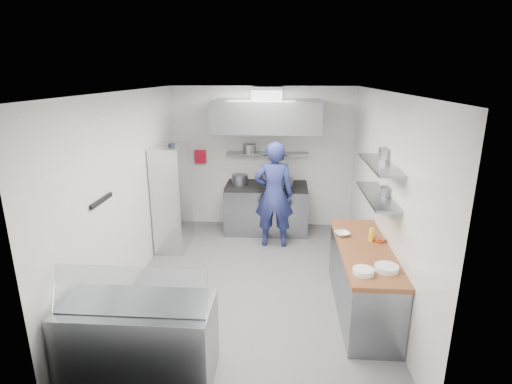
# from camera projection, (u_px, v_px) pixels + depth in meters

# --- Properties ---
(floor) EXTENTS (5.00, 5.00, 0.00)m
(floor) POSITION_uv_depth(u_px,v_px,m) (253.00, 283.00, 6.01)
(floor) COLOR #58585A
(floor) RESTS_ON ground
(ceiling) EXTENTS (5.00, 5.00, 0.00)m
(ceiling) POSITION_uv_depth(u_px,v_px,m) (253.00, 92.00, 5.21)
(ceiling) COLOR silver
(ceiling) RESTS_ON wall_back
(wall_back) EXTENTS (3.60, 2.80, 0.02)m
(wall_back) POSITION_uv_depth(u_px,v_px,m) (263.00, 158.00, 8.00)
(wall_back) COLOR white
(wall_back) RESTS_ON floor
(wall_front) EXTENTS (3.60, 2.80, 0.02)m
(wall_front) POSITION_uv_depth(u_px,v_px,m) (229.00, 283.00, 3.22)
(wall_front) COLOR white
(wall_front) RESTS_ON floor
(wall_left) EXTENTS (2.80, 5.00, 0.02)m
(wall_left) POSITION_uv_depth(u_px,v_px,m) (128.00, 191.00, 5.73)
(wall_left) COLOR white
(wall_left) RESTS_ON floor
(wall_right) EXTENTS (2.80, 5.00, 0.02)m
(wall_right) POSITION_uv_depth(u_px,v_px,m) (383.00, 197.00, 5.49)
(wall_right) COLOR white
(wall_right) RESTS_ON floor
(gas_range) EXTENTS (1.60, 0.80, 0.90)m
(gas_range) POSITION_uv_depth(u_px,v_px,m) (266.00, 209.00, 7.88)
(gas_range) COLOR gray
(gas_range) RESTS_ON floor
(cooktop) EXTENTS (1.57, 0.78, 0.06)m
(cooktop) POSITION_uv_depth(u_px,v_px,m) (267.00, 186.00, 7.75)
(cooktop) COLOR black
(cooktop) RESTS_ON gas_range
(stock_pot_left) EXTENTS (0.31, 0.31, 0.20)m
(stock_pot_left) POSITION_uv_depth(u_px,v_px,m) (240.00, 180.00, 7.68)
(stock_pot_left) COLOR slate
(stock_pot_left) RESTS_ON cooktop
(stock_pot_mid) EXTENTS (0.32, 0.32, 0.24)m
(stock_pot_mid) POSITION_uv_depth(u_px,v_px,m) (267.00, 176.00, 7.88)
(stock_pot_mid) COLOR slate
(stock_pot_mid) RESTS_ON cooktop
(stock_pot_right) EXTENTS (0.29, 0.29, 0.16)m
(stock_pot_right) POSITION_uv_depth(u_px,v_px,m) (286.00, 182.00, 7.60)
(stock_pot_right) COLOR slate
(stock_pot_right) RESTS_ON cooktop
(over_range_shelf) EXTENTS (1.60, 0.30, 0.04)m
(over_range_shelf) POSITION_uv_depth(u_px,v_px,m) (267.00, 154.00, 7.81)
(over_range_shelf) COLOR gray
(over_range_shelf) RESTS_ON wall_back
(shelf_pot_a) EXTENTS (0.25, 0.25, 0.18)m
(shelf_pot_a) POSITION_uv_depth(u_px,v_px,m) (249.00, 149.00, 7.70)
(shelf_pot_a) COLOR slate
(shelf_pot_a) RESTS_ON over_range_shelf
(extractor_hood) EXTENTS (1.90, 1.15, 0.55)m
(extractor_hood) POSITION_uv_depth(u_px,v_px,m) (267.00, 115.00, 7.19)
(extractor_hood) COLOR gray
(extractor_hood) RESTS_ON wall_back
(hood_duct) EXTENTS (0.55, 0.55, 0.24)m
(hood_duct) POSITION_uv_depth(u_px,v_px,m) (267.00, 93.00, 7.30)
(hood_duct) COLOR slate
(hood_duct) RESTS_ON extractor_hood
(red_firebox) EXTENTS (0.22, 0.10, 0.26)m
(red_firebox) POSITION_uv_depth(u_px,v_px,m) (201.00, 157.00, 8.02)
(red_firebox) COLOR #B30E24
(red_firebox) RESTS_ON wall_back
(chef) EXTENTS (0.71, 0.47, 1.92)m
(chef) POSITION_uv_depth(u_px,v_px,m) (274.00, 195.00, 7.08)
(chef) COLOR navy
(chef) RESTS_ON floor
(wire_rack) EXTENTS (0.50, 0.90, 1.85)m
(wire_rack) POSITION_uv_depth(u_px,v_px,m) (173.00, 197.00, 7.06)
(wire_rack) COLOR silver
(wire_rack) RESTS_ON floor
(rack_bin_a) EXTENTS (0.15, 0.18, 0.17)m
(rack_bin_a) POSITION_uv_depth(u_px,v_px,m) (167.00, 210.00, 6.76)
(rack_bin_a) COLOR white
(rack_bin_a) RESTS_ON wire_rack
(rack_bin_b) EXTENTS (0.13, 0.17, 0.15)m
(rack_bin_b) POSITION_uv_depth(u_px,v_px,m) (174.00, 174.00, 7.12)
(rack_bin_b) COLOR yellow
(rack_bin_b) RESTS_ON wire_rack
(rack_jar) EXTENTS (0.11, 0.11, 0.18)m
(rack_jar) POSITION_uv_depth(u_px,v_px,m) (172.00, 149.00, 6.76)
(rack_jar) COLOR black
(rack_jar) RESTS_ON wire_rack
(knife_strip) EXTENTS (0.04, 0.55, 0.05)m
(knife_strip) POSITION_uv_depth(u_px,v_px,m) (101.00, 201.00, 4.83)
(knife_strip) COLOR black
(knife_strip) RESTS_ON wall_left
(prep_counter_base) EXTENTS (0.62, 2.00, 0.84)m
(prep_counter_base) POSITION_uv_depth(u_px,v_px,m) (362.00, 281.00, 5.22)
(prep_counter_base) COLOR gray
(prep_counter_base) RESTS_ON floor
(prep_counter_top) EXTENTS (0.65, 2.04, 0.06)m
(prep_counter_top) POSITION_uv_depth(u_px,v_px,m) (365.00, 250.00, 5.09)
(prep_counter_top) COLOR brown
(prep_counter_top) RESTS_ON prep_counter_base
(plate_stack_a) EXTENTS (0.27, 0.27, 0.06)m
(plate_stack_a) POSITION_uv_depth(u_px,v_px,m) (387.00, 268.00, 4.48)
(plate_stack_a) COLOR white
(plate_stack_a) RESTS_ON prep_counter_top
(plate_stack_b) EXTENTS (0.23, 0.23, 0.06)m
(plate_stack_b) POSITION_uv_depth(u_px,v_px,m) (363.00, 271.00, 4.41)
(plate_stack_b) COLOR white
(plate_stack_b) RESTS_ON prep_counter_top
(copper_pan) EXTENTS (0.14, 0.14, 0.06)m
(copper_pan) POSITION_uv_depth(u_px,v_px,m) (379.00, 239.00, 5.25)
(copper_pan) COLOR #C96038
(copper_pan) RESTS_ON prep_counter_top
(squeeze_bottle) EXTENTS (0.06, 0.06, 0.18)m
(squeeze_bottle) POSITION_uv_depth(u_px,v_px,m) (371.00, 235.00, 5.25)
(squeeze_bottle) COLOR yellow
(squeeze_bottle) RESTS_ON prep_counter_top
(mixing_bowl) EXTENTS (0.25, 0.25, 0.05)m
(mixing_bowl) POSITION_uv_depth(u_px,v_px,m) (342.00, 234.00, 5.45)
(mixing_bowl) COLOR white
(mixing_bowl) RESTS_ON prep_counter_top
(wall_shelf_lower) EXTENTS (0.30, 1.30, 0.04)m
(wall_shelf_lower) POSITION_uv_depth(u_px,v_px,m) (377.00, 196.00, 5.19)
(wall_shelf_lower) COLOR gray
(wall_shelf_lower) RESTS_ON wall_right
(wall_shelf_upper) EXTENTS (0.30, 1.30, 0.04)m
(wall_shelf_upper) POSITION_uv_depth(u_px,v_px,m) (380.00, 164.00, 5.07)
(wall_shelf_upper) COLOR gray
(wall_shelf_upper) RESTS_ON wall_right
(shelf_pot_c) EXTENTS (0.20, 0.20, 0.10)m
(shelf_pot_c) POSITION_uv_depth(u_px,v_px,m) (388.00, 191.00, 5.16)
(shelf_pot_c) COLOR slate
(shelf_pot_c) RESTS_ON wall_shelf_lower
(shelf_pot_d) EXTENTS (0.28, 0.28, 0.14)m
(shelf_pot_d) POSITION_uv_depth(u_px,v_px,m) (389.00, 153.00, 5.29)
(shelf_pot_d) COLOR slate
(shelf_pot_d) RESTS_ON wall_shelf_upper
(display_case) EXTENTS (1.50, 0.70, 0.85)m
(display_case) POSITION_uv_depth(u_px,v_px,m) (140.00, 341.00, 4.05)
(display_case) COLOR gray
(display_case) RESTS_ON floor
(display_glass) EXTENTS (1.47, 0.19, 0.42)m
(display_glass) POSITION_uv_depth(u_px,v_px,m) (130.00, 291.00, 3.75)
(display_glass) COLOR silver
(display_glass) RESTS_ON display_case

